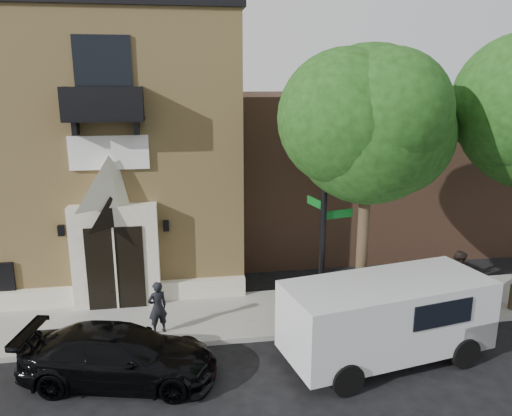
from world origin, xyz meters
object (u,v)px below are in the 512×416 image
(street_sign, at_px, (324,219))
(fire_hydrant, at_px, (291,311))
(black_sedan, at_px, (119,355))
(pedestrian_far, at_px, (457,278))
(pedestrian_near, at_px, (158,307))
(cargo_van, at_px, (393,315))
(dumpster, at_px, (406,298))

(street_sign, xyz_separation_m, fire_hydrant, (-0.83, 0.06, -2.73))
(black_sedan, bearing_deg, pedestrian_far, -65.37)
(fire_hydrant, bearing_deg, pedestrian_near, 177.23)
(fire_hydrant, xyz_separation_m, pedestrian_near, (-3.75, 0.18, 0.33))
(black_sedan, bearing_deg, street_sign, -60.62)
(street_sign, relative_size, pedestrian_far, 3.52)
(pedestrian_near, distance_m, pedestrian_far, 9.10)
(black_sedan, distance_m, cargo_van, 6.81)
(black_sedan, xyz_separation_m, cargo_van, (6.79, -0.08, 0.53))
(fire_hydrant, height_order, pedestrian_near, pedestrian_near)
(black_sedan, bearing_deg, dumpster, -65.55)
(fire_hydrant, distance_m, dumpster, 3.46)
(cargo_van, relative_size, dumpster, 2.94)
(cargo_van, relative_size, fire_hydrant, 6.35)
(cargo_van, distance_m, pedestrian_far, 3.92)
(black_sedan, xyz_separation_m, street_sign, (5.42, 1.71, 2.64))
(cargo_van, relative_size, street_sign, 0.88)
(cargo_van, bearing_deg, street_sign, 116.51)
(pedestrian_far, bearing_deg, street_sign, 77.43)
(black_sedan, distance_m, fire_hydrant, 4.92)
(street_sign, bearing_deg, cargo_van, -65.47)
(black_sedan, bearing_deg, cargo_van, -78.76)
(pedestrian_far, bearing_deg, black_sedan, 83.37)
(cargo_van, xyz_separation_m, fire_hydrant, (-2.19, 1.85, -0.62))
(pedestrian_far, bearing_deg, cargo_van, 107.03)
(dumpster, relative_size, pedestrian_far, 1.05)
(pedestrian_far, bearing_deg, dumpster, 84.14)
(dumpster, bearing_deg, cargo_van, -134.50)
(black_sedan, relative_size, pedestrian_near, 3.05)
(cargo_van, height_order, pedestrian_near, cargo_van)
(street_sign, bearing_deg, black_sedan, -175.31)
(dumpster, relative_size, pedestrian_near, 1.25)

